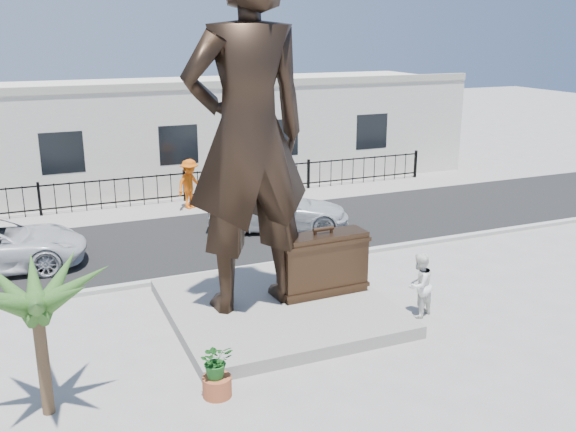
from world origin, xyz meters
The scene contains 15 objects.
ground centered at (0.00, 0.00, 0.00)m, with size 100.00×100.00×0.00m, color #9E9991.
street centered at (0.00, 8.00, 0.01)m, with size 40.00×7.00×0.01m, color black.
curb centered at (0.00, 4.50, 0.06)m, with size 40.00×0.25×0.12m, color #A5A399.
far_sidewalk centered at (0.00, 12.00, 0.01)m, with size 40.00×2.50×0.02m, color #9E9991.
plinth centered at (-0.50, 1.50, 0.15)m, with size 5.20×5.20×0.30m, color gray.
fence centered at (0.00, 12.80, 0.60)m, with size 22.00×0.10×1.20m, color black.
building centered at (0.00, 17.00, 2.20)m, with size 28.00×7.00×4.40m, color silver.
statue centered at (-1.15, 1.64, 4.43)m, with size 3.01×1.98×8.25m, color black.
suitcase centered at (0.76, 1.56, 1.09)m, with size 2.24×0.71×1.58m, color #362416.
tourist centered at (2.60, 0.01, 0.80)m, with size 0.78×0.61×1.61m, color white.
car_silver centered at (2.10, 7.87, 0.72)m, with size 1.98×4.87×1.41m, color silver.
worker centered at (-0.06, 11.66, 0.98)m, with size 1.25×0.72×1.93m, color #D9570B.
palm_tree centered at (-5.96, -0.87, 0.00)m, with size 1.80×1.80×3.20m, color #2D541E, non-canonical shape.
planter centered at (-2.95, -1.53, 0.20)m, with size 0.56×0.56×0.40m, color #A54E2B.
shrub centered at (-2.95, -1.53, 0.75)m, with size 0.63×0.54×0.70m, color #1D5C1E.
Camera 1 is at (-5.89, -12.02, 6.77)m, focal length 40.00 mm.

